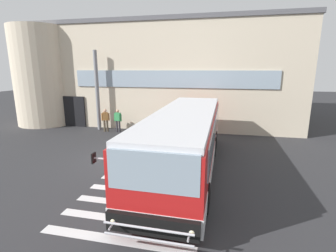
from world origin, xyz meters
TOP-DOWN VIEW (x-y plane):
  - ground_plane at (0.00, 0.00)m, footprint 80.00×90.00m
  - bay_paint_stripes at (2.00, -4.20)m, footprint 4.40×3.96m
  - terminal_building at (-0.69, 11.61)m, footprint 22.36×13.80m
  - entry_support_column at (-4.41, 5.40)m, footprint 0.28×0.28m
  - bus_main_foreground at (3.10, -0.76)m, footprint 3.12×11.01m
  - passenger_near_column at (-3.62, 4.92)m, footprint 0.56×0.47m
  - passenger_by_doorway at (-2.66, 4.91)m, footprint 0.59×0.24m

SIDE VIEW (x-z plane):
  - ground_plane at x=0.00m, z-range -0.02..0.00m
  - bay_paint_stripes at x=2.00m, z-range 0.00..0.01m
  - passenger_by_doorway at x=-2.66m, z-range 0.09..1.77m
  - passenger_near_column at x=-3.62m, z-range 0.13..1.80m
  - bus_main_foreground at x=3.10m, z-range -0.02..2.68m
  - entry_support_column at x=-4.41m, z-range 0.00..5.82m
  - terminal_building at x=-0.69m, z-range -0.01..8.04m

